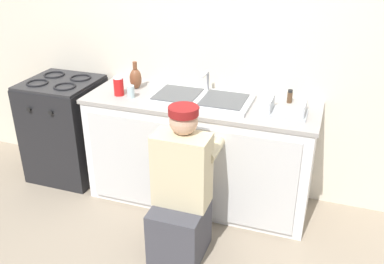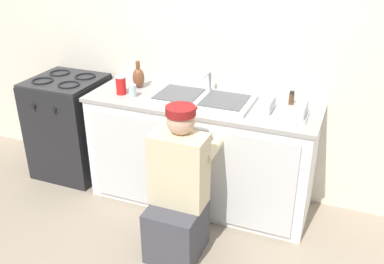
% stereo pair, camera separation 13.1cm
% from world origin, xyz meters
% --- Properties ---
extents(ground_plane, '(12.00, 12.00, 0.00)m').
position_xyz_m(ground_plane, '(0.00, 0.00, 0.00)').
color(ground_plane, gray).
extents(back_wall, '(6.00, 0.10, 2.50)m').
position_xyz_m(back_wall, '(0.00, 0.65, 1.25)').
color(back_wall, beige).
rests_on(back_wall, ground_plane).
extents(counter_cabinet, '(1.81, 0.62, 0.88)m').
position_xyz_m(counter_cabinet, '(0.00, 0.29, 0.44)').
color(counter_cabinet, white).
rests_on(counter_cabinet, ground_plane).
extents(countertop, '(1.85, 0.62, 0.03)m').
position_xyz_m(countertop, '(0.00, 0.30, 0.89)').
color(countertop, '#9E9993').
rests_on(countertop, counter_cabinet).
extents(sink_double_basin, '(0.80, 0.44, 0.19)m').
position_xyz_m(sink_double_basin, '(0.00, 0.30, 0.93)').
color(sink_double_basin, silver).
rests_on(sink_double_basin, countertop).
extents(stove_range, '(0.61, 0.62, 0.94)m').
position_xyz_m(stove_range, '(-1.30, 0.30, 0.47)').
color(stove_range, black).
rests_on(stove_range, ground_plane).
extents(plumber_person, '(0.42, 0.61, 1.10)m').
position_xyz_m(plumber_person, '(0.08, -0.37, 0.46)').
color(plumber_person, '#3F3F47').
rests_on(plumber_person, ground_plane).
extents(vase_decorative, '(0.10, 0.10, 0.23)m').
position_xyz_m(vase_decorative, '(-0.60, 0.39, 1.00)').
color(vase_decorative, brown).
rests_on(vase_decorative, countertop).
extents(spice_bottle_pepper, '(0.04, 0.04, 0.10)m').
position_xyz_m(spice_bottle_pepper, '(0.66, 0.49, 0.96)').
color(spice_bottle_pepper, '#513823').
rests_on(spice_bottle_pepper, countertop).
extents(soda_cup_red, '(0.08, 0.08, 0.15)m').
position_xyz_m(soda_cup_red, '(-0.66, 0.20, 0.98)').
color(soda_cup_red, red).
rests_on(soda_cup_red, countertop).
extents(dish_rack_tray, '(0.28, 0.22, 0.11)m').
position_xyz_m(dish_rack_tray, '(0.68, 0.26, 0.93)').
color(dish_rack_tray, '#B2B7BC').
rests_on(dish_rack_tray, countertop).
extents(water_glass, '(0.06, 0.06, 0.10)m').
position_xyz_m(water_glass, '(-0.55, 0.18, 0.96)').
color(water_glass, '#ADC6CC').
rests_on(water_glass, countertop).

